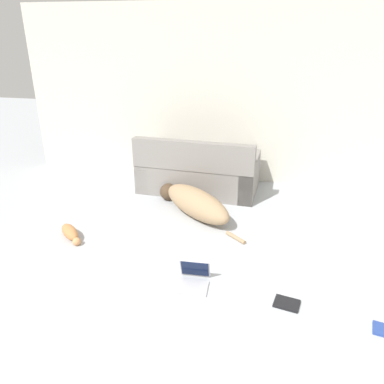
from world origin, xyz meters
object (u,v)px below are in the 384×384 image
laptop_open (194,276)px  book_black (287,303)px  dog (194,202)px  cat (71,233)px  couch (198,173)px

laptop_open → book_black: 0.88m
dog → cat: (-1.28, -0.90, -0.11)m
couch → dog: 0.84m
couch → book_black: 2.71m
couch → dog: size_ratio=1.30×
laptop_open → book_black: size_ratio=1.33×
dog → laptop_open: dog is taller
laptop_open → book_black: (0.87, -0.13, -0.06)m
couch → laptop_open: (0.42, -2.24, -0.21)m
laptop_open → dog: bearing=99.2°
dog → book_black: dog is taller
couch → laptop_open: bearing=103.7°
couch → laptop_open: couch is taller
cat → book_black: 2.53m
dog → cat: dog is taller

